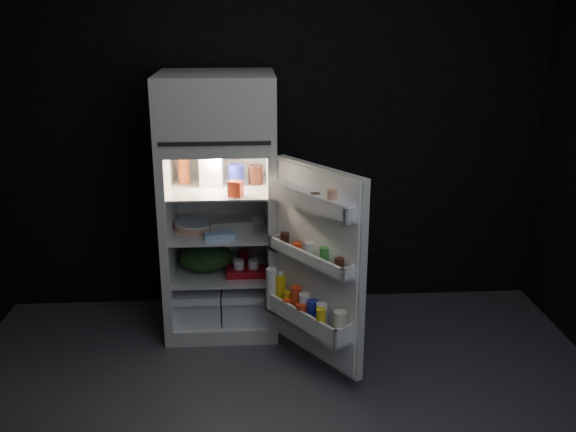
{
  "coord_description": "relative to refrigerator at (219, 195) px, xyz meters",
  "views": [
    {
      "loc": [
        -0.19,
        -2.91,
        2.18
      ],
      "look_at": [
        0.06,
        1.0,
        0.9
      ],
      "focal_mm": 40.0,
      "sensor_mm": 36.0,
      "label": 1
    }
  ],
  "objects": [
    {
      "name": "egg_carton",
      "position": [
        0.08,
        -0.08,
        -0.19
      ],
      "size": [
        0.3,
        0.15,
        0.07
      ],
      "primitive_type": "cube",
      "rotation": [
        0.0,
        0.0,
        0.14
      ],
      "color": "gray",
      "rests_on": "refrigerator"
    },
    {
      "name": "pie",
      "position": [
        -0.16,
        -0.01,
        -0.21
      ],
      "size": [
        0.38,
        0.38,
        0.04
      ],
      "primitive_type": "cylinder",
      "rotation": [
        0.0,
        0.0,
        0.25
      ],
      "color": "tan",
      "rests_on": "refrigerator"
    },
    {
      "name": "small_carton",
      "position": [
        0.12,
        -0.28,
        0.12
      ],
      "size": [
        0.11,
        0.09,
        0.1
      ],
      "primitive_type": "cube",
      "rotation": [
        0.0,
        0.0,
        -0.39
      ],
      "color": "red",
      "rests_on": "refrigerator"
    },
    {
      "name": "fridge_door",
      "position": [
        0.59,
        -0.69,
        -0.28
      ],
      "size": [
        0.57,
        0.7,
        1.22
      ],
      "color": "silver",
      "rests_on": "ground"
    },
    {
      "name": "jam_jar",
      "position": [
        0.25,
        0.02,
        0.14
      ],
      "size": [
        0.12,
        0.12,
        0.13
      ],
      "primitive_type": "cylinder",
      "rotation": [
        0.0,
        0.0,
        0.22
      ],
      "color": "black",
      "rests_on": "refrigerator"
    },
    {
      "name": "refrigerator",
      "position": [
        0.0,
        0.0,
        0.0
      ],
      "size": [
        0.76,
        0.71,
        1.78
      ],
      "color": "silver",
      "rests_on": "ground"
    },
    {
      "name": "amber_bottle",
      "position": [
        -0.24,
        0.07,
        0.18
      ],
      "size": [
        0.09,
        0.09,
        0.22
      ],
      "primitive_type": "cylinder",
      "rotation": [
        0.0,
        0.0,
        -0.19
      ],
      "color": "#C54E1F",
      "rests_on": "refrigerator"
    },
    {
      "name": "produce_bag",
      "position": [
        -0.1,
        -0.05,
        -0.43
      ],
      "size": [
        0.38,
        0.32,
        0.2
      ],
      "primitive_type": "ellipsoid",
      "rotation": [
        0.0,
        0.0,
        -0.03
      ],
      "color": "#193815",
      "rests_on": "refrigerator"
    },
    {
      "name": "milk_jug",
      "position": [
        -0.05,
        0.01,
        0.19
      ],
      "size": [
        0.16,
        0.16,
        0.24
      ],
      "primitive_type": "cube",
      "rotation": [
        0.0,
        0.0,
        -0.09
      ],
      "color": "white",
      "rests_on": "refrigerator"
    },
    {
      "name": "yogurt_tray",
      "position": [
        0.18,
        -0.16,
        -0.5
      ],
      "size": [
        0.29,
        0.16,
        0.05
      ],
      "primitive_type": "cube",
      "rotation": [
        0.0,
        0.0,
        0.01
      ],
      "color": "#A20D19",
      "rests_on": "refrigerator"
    },
    {
      "name": "mayo_jar",
      "position": [
        0.12,
        0.01,
        0.14
      ],
      "size": [
        0.12,
        0.12,
        0.14
      ],
      "primitive_type": "cylinder",
      "rotation": [
        0.0,
        0.0,
        0.16
      ],
      "color": "#1E25A6",
      "rests_on": "refrigerator"
    },
    {
      "name": "small_can_silver",
      "position": [
        0.22,
        0.09,
        -0.48
      ],
      "size": [
        0.09,
        0.09,
        0.09
      ],
      "primitive_type": "cylinder",
      "rotation": [
        0.0,
        0.0,
        -0.31
      ],
      "color": "white",
      "rests_on": "refrigerator"
    },
    {
      "name": "wall_front",
      "position": [
        0.39,
        -3.02,
        0.39
      ],
      "size": [
        4.0,
        0.0,
        2.7
      ],
      "primitive_type": "cube",
      "color": "black",
      "rests_on": "ground"
    },
    {
      "name": "wrapped_pkg",
      "position": [
        0.24,
        0.08,
        -0.2
      ],
      "size": [
        0.13,
        0.12,
        0.05
      ],
      "primitive_type": "cube",
      "rotation": [
        0.0,
        0.0,
        0.13
      ],
      "color": "beige",
      "rests_on": "refrigerator"
    },
    {
      "name": "small_can_red",
      "position": [
        0.15,
        0.08,
        -0.48
      ],
      "size": [
        0.08,
        0.08,
        0.09
      ],
      "primitive_type": "cylinder",
      "rotation": [
        0.0,
        0.0,
        -0.13
      ],
      "color": "#A20D19",
      "rests_on": "refrigerator"
    },
    {
      "name": "flat_package",
      "position": [
        0.0,
        -0.24,
        -0.21
      ],
      "size": [
        0.2,
        0.12,
        0.04
      ],
      "primitive_type": "cube",
      "rotation": [
        0.0,
        0.0,
        0.13
      ],
      "color": "#9AC1EF",
      "rests_on": "refrigerator"
    },
    {
      "name": "wall_back",
      "position": [
        0.39,
        0.38,
        0.39
      ],
      "size": [
        4.0,
        0.0,
        2.7
      ],
      "primitive_type": "cube",
      "color": "black",
      "rests_on": "ground"
    },
    {
      "name": "floor",
      "position": [
        0.39,
        -1.32,
        -0.96
      ],
      "size": [
        4.0,
        3.4,
        0.0
      ],
      "primitive_type": "cube",
      "color": "#4C4C50",
      "rests_on": "ground"
    }
  ]
}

